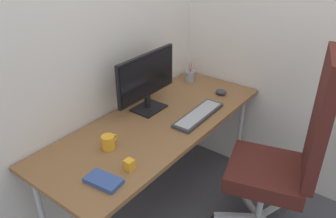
{
  "coord_description": "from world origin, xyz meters",
  "views": [
    {
      "loc": [
        -1.45,
        -1.18,
        1.85
      ],
      "look_at": [
        0.03,
        -0.07,
        0.84
      ],
      "focal_mm": 35.66,
      "sensor_mm": 36.0,
      "label": 1
    }
  ],
  "objects": [
    {
      "name": "ground_plane",
      "position": [
        0.0,
        0.0,
        0.0
      ],
      "size": [
        8.0,
        8.0,
        0.0
      ],
      "primitive_type": "plane",
      "color": "#4C4C51"
    },
    {
      "name": "monitor",
      "position": [
        0.1,
        0.16,
        0.96
      ],
      "size": [
        0.54,
        0.17,
        0.4
      ],
      "color": "black",
      "rests_on": "desk"
    },
    {
      "name": "office_chair",
      "position": [
        0.31,
        -0.77,
        0.65
      ],
      "size": [
        0.64,
        0.63,
        1.3
      ],
      "color": "black",
      "rests_on": "ground_plane"
    },
    {
      "name": "mouse",
      "position": [
        0.6,
        -0.14,
        0.76
      ],
      "size": [
        0.09,
        0.1,
        0.04
      ],
      "primitive_type": "ellipsoid",
      "rotation": [
        0.0,
        0.0,
        0.27
      ],
      "color": "#333338",
      "rests_on": "desk"
    },
    {
      "name": "keyboard",
      "position": [
        0.21,
        -0.18,
        0.75
      ],
      "size": [
        0.46,
        0.14,
        0.02
      ],
      "color": "#333338",
      "rests_on": "desk"
    },
    {
      "name": "wall_back",
      "position": [
        0.0,
        0.36,
        1.4
      ],
      "size": [
        3.47,
        0.04,
        2.8
      ],
      "primitive_type": "cube",
      "color": "silver",
      "rests_on": "ground_plane"
    },
    {
      "name": "desk_clamp_accessory",
      "position": [
        -0.47,
        -0.19,
        0.77
      ],
      "size": [
        0.05,
        0.05,
        0.06
      ],
      "primitive_type": "cube",
      "color": "orange",
      "rests_on": "desk"
    },
    {
      "name": "coffee_mug",
      "position": [
        -0.4,
        0.03,
        0.78
      ],
      "size": [
        0.11,
        0.08,
        0.08
      ],
      "color": "orange",
      "rests_on": "desk"
    },
    {
      "name": "desk",
      "position": [
        0.0,
        0.0,
        0.69
      ],
      "size": [
        1.69,
        0.66,
        0.74
      ],
      "color": "brown",
      "rests_on": "ground_plane"
    },
    {
      "name": "notebook",
      "position": [
        -0.62,
        -0.16,
        0.75
      ],
      "size": [
        0.12,
        0.19,
        0.02
      ],
      "primitive_type": "cube",
      "rotation": [
        0.0,
        0.0,
        0.12
      ],
      "color": "#334C8C",
      "rests_on": "desk"
    },
    {
      "name": "pen_holder",
      "position": [
        0.67,
        0.2,
        0.78
      ],
      "size": [
        0.08,
        0.08,
        0.18
      ],
      "color": "gray",
      "rests_on": "desk"
    },
    {
      "name": "wall_side_right",
      "position": [
        0.87,
        -0.26,
        1.4
      ],
      "size": [
        0.04,
        2.44,
        2.8
      ],
      "primitive_type": "cube",
      "color": "silver",
      "rests_on": "ground_plane"
    }
  ]
}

